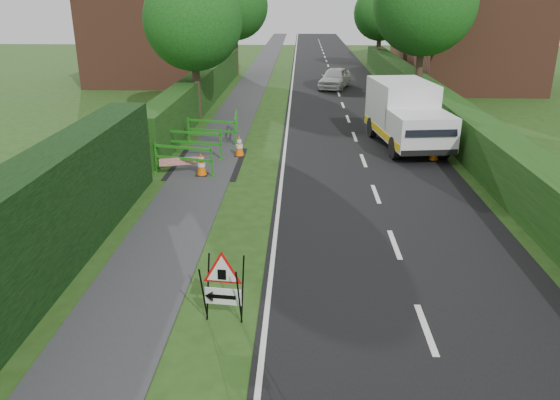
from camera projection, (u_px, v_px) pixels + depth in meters
name	position (u px, v px, depth m)	size (l,w,h in m)	color
ground	(283.00, 362.00, 8.80)	(120.00, 120.00, 0.00)	#214012
road_surface	(331.00, 73.00, 41.44)	(6.00, 90.00, 0.02)	black
footpath	(259.00, 73.00, 41.64)	(2.00, 90.00, 0.02)	#2D2D30
hedge_west_far	(204.00, 104.00, 29.55)	(1.00, 24.00, 1.80)	#14380F
hedge_east	(445.00, 132.00, 23.53)	(1.20, 50.00, 1.50)	#14380F
house_west	(147.00, 38.00, 36.19)	(7.50, 7.40, 7.88)	brown
house_east_a	(476.00, 41.00, 33.58)	(7.50, 7.40, 7.88)	brown
house_east_b	(439.00, 28.00, 46.64)	(7.50, 7.40, 7.88)	brown
tree_nw	(193.00, 21.00, 24.22)	(4.40, 4.40, 6.70)	#2D2116
tree_ne	(425.00, 3.00, 27.33)	(5.20, 5.20, 7.79)	#2D2116
tree_fw	(234.00, 6.00, 39.06)	(4.80, 4.80, 7.24)	#2D2116
tree_fe	(381.00, 13.00, 42.63)	(4.20, 4.20, 6.33)	#2D2116
triangle_sign	(220.00, 282.00, 9.59)	(0.90, 0.90, 1.19)	black
works_van	(406.00, 113.00, 21.03)	(2.71, 5.50, 2.41)	silver
traffic_cone_0	(434.00, 150.00, 19.41)	(0.38, 0.38, 0.79)	black
traffic_cone_1	(436.00, 140.00, 20.69)	(0.38, 0.38, 0.79)	black
traffic_cone_2	(418.00, 127.00, 22.79)	(0.38, 0.38, 0.79)	black
traffic_cone_3	(201.00, 164.00, 17.76)	(0.38, 0.38, 0.79)	black
traffic_cone_4	(239.00, 146.00, 19.92)	(0.38, 0.38, 0.79)	black
ped_barrier_0	(183.00, 156.00, 17.76)	(2.08, 0.85, 1.00)	#1D8117
ped_barrier_1	(195.00, 141.00, 19.68)	(2.09, 0.82, 1.00)	#1D8117
ped_barrier_2	(212.00, 128.00, 21.47)	(2.08, 0.85, 1.00)	#1D8117
ped_barrier_3	(236.00, 123.00, 22.42)	(0.51, 2.08, 1.00)	#1D8117
redwhite_plank	(183.00, 174.00, 18.02)	(1.50, 0.04, 0.25)	red
hatchback_car	(335.00, 78.00, 34.48)	(1.52, 3.78, 1.29)	white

